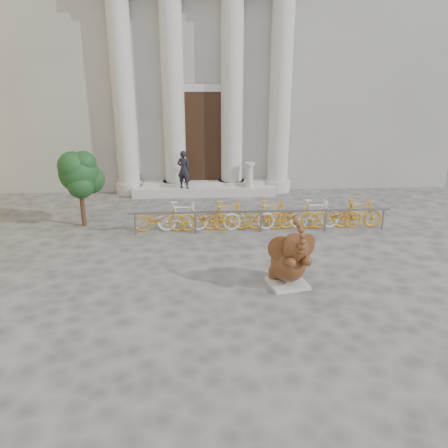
{
  "coord_description": "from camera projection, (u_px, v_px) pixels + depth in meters",
  "views": [
    {
      "loc": [
        -0.18,
        -8.76,
        4.89
      ],
      "look_at": [
        0.44,
        2.21,
        1.1
      ],
      "focal_mm": 35.0,
      "sensor_mm": 36.0,
      "label": 1
    }
  ],
  "objects": [
    {
      "name": "elephant_statue",
      "position": [
        289.0,
        261.0,
        10.43
      ],
      "size": [
        1.17,
        1.39,
        1.79
      ],
      "rotation": [
        0.0,
        0.0,
        0.2
      ],
      "color": "#A8A59E",
      "rests_on": "ground"
    },
    {
      "name": "classical_building",
      "position": [
        201.0,
        51.0,
        22.02
      ],
      "size": [
        22.0,
        10.7,
        12.0
      ],
      "color": "gray",
      "rests_on": "ground"
    },
    {
      "name": "balustrade_post",
      "position": [
        249.0,
        176.0,
        18.29
      ],
      "size": [
        0.42,
        0.42,
        1.04
      ],
      "color": "#A8A59E",
      "rests_on": "entrance_steps"
    },
    {
      "name": "entrance_steps",
      "position": [
        204.0,
        190.0,
        18.69
      ],
      "size": [
        6.0,
        1.2,
        0.36
      ],
      "primitive_type": "cube",
      "color": "#A8A59E",
      "rests_on": "ground"
    },
    {
      "name": "ground",
      "position": [
        210.0,
        302.0,
        9.88
      ],
      "size": [
        80.0,
        80.0,
        0.0
      ],
      "primitive_type": "plane",
      "color": "#474442",
      "rests_on": "ground"
    },
    {
      "name": "bike_rack",
      "position": [
        260.0,
        215.0,
        14.33
      ],
      "size": [
        8.49,
        0.53,
        1.0
      ],
      "color": "slate",
      "rests_on": "ground"
    },
    {
      "name": "tree",
      "position": [
        80.0,
        174.0,
        14.25
      ],
      "size": [
        1.48,
        1.35,
        2.56
      ],
      "color": "#332114",
      "rests_on": "ground"
    },
    {
      "name": "pedestrian",
      "position": [
        184.0,
        170.0,
        18.0
      ],
      "size": [
        0.68,
        0.57,
        1.58
      ],
      "primitive_type": "imported",
      "rotation": [
        0.0,
        0.0,
        2.74
      ],
      "color": "black",
      "rests_on": "entrance_steps"
    }
  ]
}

